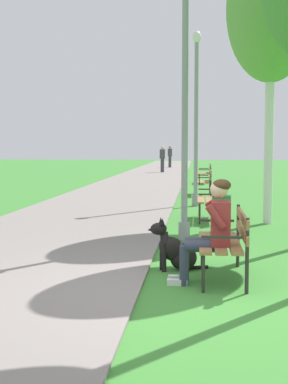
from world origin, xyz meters
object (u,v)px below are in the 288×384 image
at_px(person_seated_on_near_bench, 211,227).
at_px(pedestrian_further_distant, 170,157).
at_px(park_bench_furthest, 206,172).
at_px(pedestrian_distant, 162,159).
at_px(lamp_post_mid, 196,117).
at_px(park_bench_mid, 213,197).
at_px(park_bench_near, 227,238).
at_px(litter_bin, 221,214).
at_px(birch_tree_third, 271,9).
at_px(park_bench_far, 205,180).
at_px(lamp_post_near, 185,108).
at_px(dog_black, 176,251).

relative_size(person_seated_on_near_bench, pedestrian_further_distant, 0.76).
relative_size(park_bench_furthest, pedestrian_distant, 0.91).
height_order(lamp_post_mid, pedestrian_further_distant, lamp_post_mid).
bearing_deg(person_seated_on_near_bench, pedestrian_distant, 94.82).
bearing_deg(park_bench_mid, park_bench_near, -89.80).
bearing_deg(litter_bin, pedestrian_distant, 96.39).
bearing_deg(birch_tree_third, person_seated_on_near_bench, -103.99).
distance_m(park_bench_far, lamp_post_mid, 3.93).
distance_m(park_bench_furthest, lamp_post_near, 14.81).
distance_m(park_bench_far, person_seated_on_near_bench, 11.99).
distance_m(dog_black, lamp_post_near, 3.17).
xyz_separation_m(park_bench_mid, litter_bin, (0.11, -1.70, -0.16)).
bearing_deg(park_bench_near, birch_tree_third, 77.49).
bearing_deg(park_bench_mid, park_bench_far, 90.91).
bearing_deg(pedestrian_distant, lamp_post_mid, -83.62).
relative_size(park_bench_far, litter_bin, 2.14).
bearing_deg(lamp_post_near, person_seated_on_near_bench, -82.91).
relative_size(park_bench_near, park_bench_furthest, 1.00).
bearing_deg(pedestrian_distant, park_bench_far, -81.11).
bearing_deg(pedestrian_further_distant, park_bench_furthest, -81.89).
xyz_separation_m(park_bench_mid, park_bench_furthest, (0.03, 12.07, 0.00)).
xyz_separation_m(park_bench_furthest, dog_black, (-0.66, -17.13, -0.25)).
relative_size(litter_bin, pedestrian_distant, 0.42).
bearing_deg(birch_tree_third, pedestrian_distant, 99.36).
bearing_deg(dog_black, park_bench_far, 87.33).
bearing_deg(lamp_post_near, pedestrian_further_distant, 93.29).
bearing_deg(litter_bin, dog_black, -102.38).
bearing_deg(park_bench_near, lamp_post_mid, 92.87).
height_order(park_bench_near, birch_tree_third, birch_tree_third).
relative_size(person_seated_on_near_bench, litter_bin, 1.79).
height_order(dog_black, pedestrian_further_distant, pedestrian_further_distant).
bearing_deg(dog_black, park_bench_mid, 82.94).
xyz_separation_m(dog_black, pedestrian_further_distant, (-1.77, 34.20, 0.58)).
bearing_deg(litter_bin, park_bench_mid, 93.77).
relative_size(person_seated_on_near_bench, dog_black, 1.54).
distance_m(birch_tree_third, pedestrian_further_distant, 30.01).
xyz_separation_m(person_seated_on_near_bench, lamp_post_mid, (-0.21, 8.57, 1.74)).
bearing_deg(park_bench_furthest, birch_tree_third, -84.98).
height_order(park_bench_mid, person_seated_on_near_bench, person_seated_on_near_bench).
bearing_deg(park_bench_near, litter_bin, 88.59).
height_order(park_bench_furthest, person_seated_on_near_bench, person_seated_on_near_bench).
relative_size(dog_black, litter_bin, 1.16).
distance_m(park_bench_furthest, birch_tree_third, 13.16).
height_order(lamp_post_mid, litter_bin, lamp_post_mid).
bearing_deg(lamp_post_mid, park_bench_near, -87.13).
xyz_separation_m(person_seated_on_near_bench, pedestrian_distant, (-2.30, 27.24, 0.16)).
distance_m(park_bench_near, person_seated_on_near_bench, 0.39).
distance_m(lamp_post_mid, pedestrian_distant, 18.85).
bearing_deg(pedestrian_distant, litter_bin, -83.61).
distance_m(dog_black, birch_tree_third, 6.46).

